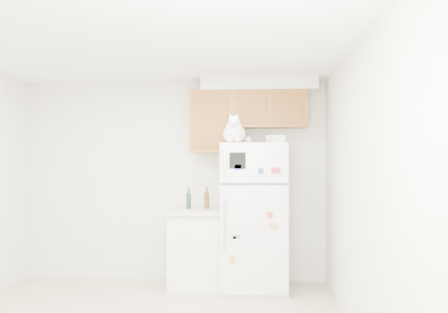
# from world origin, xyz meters

# --- Properties ---
(room_shell) EXTENTS (3.84, 4.04, 2.52)m
(room_shell) POSITION_xyz_m (0.12, 0.24, 1.67)
(room_shell) COLOR silver
(room_shell) RESTS_ON ground_plane
(refrigerator) EXTENTS (0.76, 0.78, 1.70)m
(refrigerator) POSITION_xyz_m (1.02, 1.61, 0.85)
(refrigerator) COLOR silver
(refrigerator) RESTS_ON ground_plane
(base_counter) EXTENTS (0.64, 0.64, 0.92)m
(base_counter) POSITION_xyz_m (0.33, 1.68, 0.46)
(base_counter) COLOR white
(base_counter) RESTS_ON ground_plane
(cat) EXTENTS (0.32, 0.46, 0.33)m
(cat) POSITION_xyz_m (0.80, 1.40, 1.82)
(cat) COLOR white
(cat) RESTS_ON refrigerator
(storage_box_back) EXTENTS (0.20, 0.16, 0.10)m
(storage_box_back) POSITION_xyz_m (1.26, 1.68, 1.75)
(storage_box_back) COLOR white
(storage_box_back) RESTS_ON refrigerator
(storage_box_front) EXTENTS (0.18, 0.16, 0.09)m
(storage_box_front) POSITION_xyz_m (1.28, 1.46, 1.74)
(storage_box_front) COLOR white
(storage_box_front) RESTS_ON refrigerator
(bottle_green) EXTENTS (0.06, 0.06, 0.26)m
(bottle_green) POSITION_xyz_m (0.22, 1.78, 1.05)
(bottle_green) COLOR #19381E
(bottle_green) RESTS_ON base_counter
(bottle_amber) EXTENTS (0.06, 0.06, 0.27)m
(bottle_amber) POSITION_xyz_m (0.44, 1.80, 1.05)
(bottle_amber) COLOR #593814
(bottle_amber) RESTS_ON base_counter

